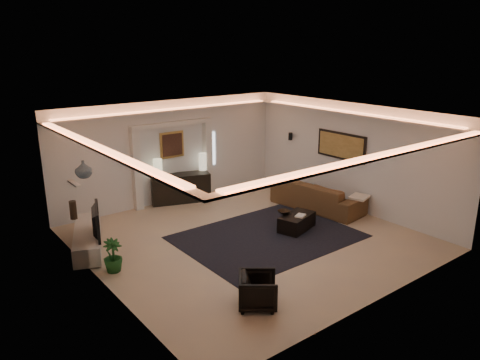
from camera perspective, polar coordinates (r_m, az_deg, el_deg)
floor at (r=10.79m, az=1.12°, el=-7.28°), size 7.00×7.00×0.00m
ceiling at (r=9.98m, az=1.22°, el=8.13°), size 7.00×7.00×0.00m
wall_back at (r=13.11m, az=-8.50°, el=3.54°), size 7.00×0.00×7.00m
wall_front at (r=8.03m, az=17.13°, el=-5.46°), size 7.00×0.00×7.00m
wall_left at (r=8.64m, az=-17.25°, el=-3.90°), size 0.00×7.00×7.00m
wall_right at (r=12.72m, az=13.55°, el=2.85°), size 0.00×7.00×7.00m
cove_soffit at (r=10.03m, az=1.21°, el=6.55°), size 7.00×7.00×0.04m
daylight_slit at (r=13.81m, az=-3.56°, el=3.92°), size 0.25×0.03×1.00m
area_rug at (r=10.89m, az=3.44°, el=-7.06°), size 4.00×3.00×0.01m
pilaster_left at (r=12.60m, az=-12.76°, el=1.14°), size 0.22×0.20×2.20m
pilaster_right at (r=13.69m, az=-4.05°, el=2.72°), size 0.22×0.20×2.20m
alcove_header at (r=12.87m, az=-8.43°, el=6.93°), size 2.52×0.20×0.12m
painting_frame at (r=13.04m, az=-8.47°, el=4.37°), size 0.74×0.04×0.74m
painting_canvas at (r=13.02m, az=-8.42°, el=4.35°), size 0.62×0.02×0.62m
art_panel_frame at (r=12.82m, az=12.50°, el=4.18°), size 0.04×1.64×0.74m
art_panel_gold at (r=12.80m, az=12.43°, el=4.16°), size 0.02×1.50×0.62m
wall_sconce at (r=14.03m, az=6.30°, el=5.42°), size 0.12×0.12×0.22m
wall_niche at (r=9.87m, az=-19.95°, el=-0.41°), size 0.10×0.55×0.04m
console at (r=13.22m, az=-7.42°, el=-1.03°), size 1.75×1.05×0.84m
lamp_left at (r=12.71m, az=-10.20°, el=1.37°), size 0.26×0.26×0.55m
lamp_right at (r=13.42m, az=-4.68°, el=2.39°), size 0.29×0.29×0.50m
media_ledge at (r=10.79m, az=-18.46°, el=-6.88°), size 1.30×2.24×0.41m
tv at (r=10.23m, az=-17.95°, el=-4.83°), size 1.10×0.51×0.64m
figurine at (r=11.39m, az=-20.07°, el=-3.57°), size 0.18×0.18×0.44m
ginger_jar at (r=10.11m, az=-18.92°, el=1.28°), size 0.44×0.44×0.37m
plant at (r=9.53m, az=-15.58°, el=-9.08°), size 0.45×0.45×0.68m
sofa at (r=12.75m, az=9.63°, el=-1.91°), size 2.68×1.33×0.75m
throw_blanket at (r=12.30m, az=14.65°, el=-2.06°), size 0.61×0.54×0.06m
throw_pillow at (r=13.17m, az=6.69°, el=-0.38°), size 0.12×0.38×0.37m
coffee_table at (r=11.28m, az=7.08°, el=-5.20°), size 1.10×0.80×0.37m
bowl at (r=11.26m, az=5.52°, el=-3.87°), size 0.31×0.31×0.07m
magazine at (r=11.13m, az=7.53°, el=-4.32°), size 0.32×0.28×0.03m
armchair at (r=8.08m, az=2.25°, el=-13.61°), size 0.92×0.91×0.60m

